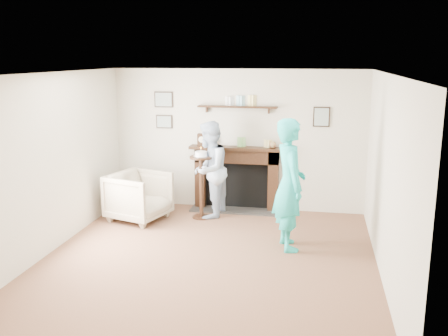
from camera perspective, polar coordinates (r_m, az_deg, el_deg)
The scene contains 6 objects.
ground at distance 6.88m, azimuth -1.88°, elevation -10.57°, with size 5.00×5.00×0.00m, color brown.
room_shell at distance 7.08m, azimuth -0.77°, elevation 3.82°, with size 4.54×5.02×2.52m.
armchair at distance 8.64m, azimuth -9.60°, elevation -5.81°, with size 0.87×0.89×0.81m, color tan.
man at distance 8.70m, azimuth -1.67°, elevation -5.51°, with size 0.80×0.63×1.65m, color #B0BADD.
woman at distance 7.40m, azimuth 7.28°, elevation -8.96°, with size 0.69×0.45×1.88m, color #1FB3A6.
pedestal_table at distance 8.42m, azimuth -2.63°, elevation -0.77°, with size 0.38×0.38×1.23m.
Camera 1 is at (1.39, -6.16, 2.72)m, focal length 40.00 mm.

